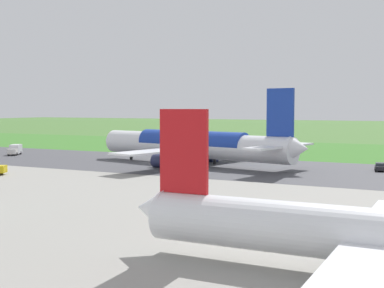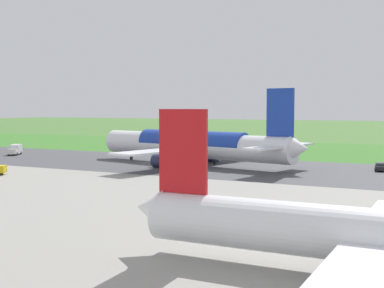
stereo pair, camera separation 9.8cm
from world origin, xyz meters
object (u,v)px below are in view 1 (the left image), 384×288
(no_stopping_sign, at_px, (226,144))
(traffic_cone_orange, at_px, (203,148))
(airliner_main, at_px, (193,145))
(service_car_followme, at_px, (380,167))
(service_truck_fuel, at_px, (15,150))

(no_stopping_sign, xyz_separation_m, traffic_cone_orange, (5.85, 3.42, -1.15))
(no_stopping_sign, distance_m, traffic_cone_orange, 6.88)
(airliner_main, height_order, traffic_cone_orange, airliner_main)
(service_car_followme, xyz_separation_m, service_truck_fuel, (88.63, 6.18, 0.56))
(service_truck_fuel, relative_size, traffic_cone_orange, 11.21)
(airliner_main, distance_m, traffic_cone_orange, 45.07)
(service_car_followme, distance_m, no_stopping_sign, 61.68)
(service_truck_fuel, xyz_separation_m, no_stopping_sign, (-39.86, -43.94, 0.02))
(no_stopping_sign, height_order, traffic_cone_orange, no_stopping_sign)
(service_car_followme, bearing_deg, airliner_main, 10.55)
(traffic_cone_orange, bearing_deg, no_stopping_sign, -149.70)
(no_stopping_sign, bearing_deg, airliner_main, 105.06)
(service_truck_fuel, distance_m, traffic_cone_orange, 52.91)
(no_stopping_sign, bearing_deg, traffic_cone_orange, 30.30)
(airliner_main, bearing_deg, no_stopping_sign, -74.94)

